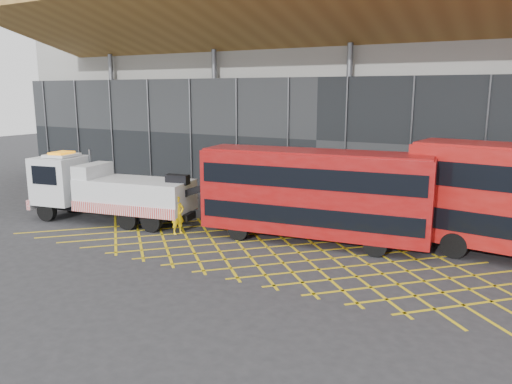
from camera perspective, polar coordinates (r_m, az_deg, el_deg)
The scene contains 6 objects.
ground_plane at distance 24.72m, azimuth -7.82°, elevation -5.39°, with size 120.00×120.00×0.00m, color #2A2A2C.
road_markings at distance 22.28m, azimuth 2.17°, elevation -7.17°, with size 26.36×7.16×0.01m.
construction_building at distance 39.28m, azimuth 11.06°, elevation 13.98°, with size 55.00×23.97×18.00m.
recovery_truck at distance 28.68m, azimuth -16.80°, elevation 0.22°, with size 11.06×4.15×3.83m.
bus_towed at distance 23.70m, azimuth 6.60°, elevation 0.01°, with size 11.04×3.78×4.40m.
worker at distance 25.51m, azimuth -8.94°, elevation -2.60°, with size 0.72×0.47×1.97m, color yellow.
Camera 1 is at (14.37, -18.81, 7.13)m, focal length 35.00 mm.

